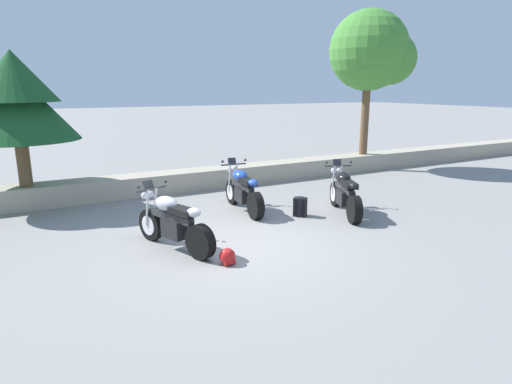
{
  "coord_description": "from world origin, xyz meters",
  "views": [
    {
      "loc": [
        -3.35,
        -6.9,
        2.89
      ],
      "look_at": [
        1.04,
        1.2,
        0.65
      ],
      "focal_mm": 30.25,
      "sensor_mm": 36.0,
      "label": 1
    }
  ],
  "objects_px": {
    "motorcycle_black_far_right": "(345,194)",
    "rider_backpack": "(300,206)",
    "rider_helmet": "(228,257)",
    "pine_tree_far_left": "(15,98)",
    "leafy_tree_mid_left": "(373,53)",
    "motorcycle_blue_centre": "(243,191)",
    "motorcycle_silver_near_left": "(173,223)"
  },
  "relations": [
    {
      "from": "motorcycle_black_far_right",
      "to": "motorcycle_blue_centre",
      "type": "bearing_deg",
      "value": 145.42
    },
    {
      "from": "motorcycle_silver_near_left",
      "to": "pine_tree_far_left",
      "type": "xyz_separation_m",
      "value": [
        -2.28,
        4.35,
        2.17
      ]
    },
    {
      "from": "motorcycle_silver_near_left",
      "to": "leafy_tree_mid_left",
      "type": "distance_m",
      "value": 10.29
    },
    {
      "from": "motorcycle_silver_near_left",
      "to": "motorcycle_blue_centre",
      "type": "bearing_deg",
      "value": 35.97
    },
    {
      "from": "motorcycle_silver_near_left",
      "to": "rider_helmet",
      "type": "distance_m",
      "value": 1.32
    },
    {
      "from": "motorcycle_silver_near_left",
      "to": "leafy_tree_mid_left",
      "type": "height_order",
      "value": "leafy_tree_mid_left"
    },
    {
      "from": "pine_tree_far_left",
      "to": "motorcycle_silver_near_left",
      "type": "bearing_deg",
      "value": -62.36
    },
    {
      "from": "motorcycle_black_far_right",
      "to": "rider_backpack",
      "type": "bearing_deg",
      "value": 162.52
    },
    {
      "from": "motorcycle_blue_centre",
      "to": "motorcycle_black_far_right",
      "type": "height_order",
      "value": "same"
    },
    {
      "from": "motorcycle_blue_centre",
      "to": "motorcycle_black_far_right",
      "type": "xyz_separation_m",
      "value": [
        1.97,
        -1.36,
        0.0
      ]
    },
    {
      "from": "motorcycle_silver_near_left",
      "to": "rider_helmet",
      "type": "height_order",
      "value": "motorcycle_silver_near_left"
    },
    {
      "from": "pine_tree_far_left",
      "to": "leafy_tree_mid_left",
      "type": "bearing_deg",
      "value": -0.09
    },
    {
      "from": "motorcycle_blue_centre",
      "to": "leafy_tree_mid_left",
      "type": "height_order",
      "value": "leafy_tree_mid_left"
    },
    {
      "from": "motorcycle_black_far_right",
      "to": "rider_helmet",
      "type": "xyz_separation_m",
      "value": [
        -3.66,
        -1.42,
        -0.35
      ]
    },
    {
      "from": "motorcycle_blue_centre",
      "to": "leafy_tree_mid_left",
      "type": "distance_m",
      "value": 7.78
    },
    {
      "from": "rider_backpack",
      "to": "pine_tree_far_left",
      "type": "xyz_separation_m",
      "value": [
        -5.48,
        3.76,
        2.41
      ]
    },
    {
      "from": "rider_helmet",
      "to": "leafy_tree_mid_left",
      "type": "height_order",
      "value": "leafy_tree_mid_left"
    },
    {
      "from": "pine_tree_far_left",
      "to": "rider_helmet",
      "type": "bearing_deg",
      "value": -62.69
    },
    {
      "from": "motorcycle_blue_centre",
      "to": "rider_backpack",
      "type": "distance_m",
      "value": 1.42
    },
    {
      "from": "rider_backpack",
      "to": "rider_helmet",
      "type": "relative_size",
      "value": 1.68
    },
    {
      "from": "rider_backpack",
      "to": "rider_helmet",
      "type": "bearing_deg",
      "value": -146.63
    },
    {
      "from": "pine_tree_far_left",
      "to": "leafy_tree_mid_left",
      "type": "distance_m",
      "value": 10.99
    },
    {
      "from": "motorcycle_black_far_right",
      "to": "rider_backpack",
      "type": "xyz_separation_m",
      "value": [
        -1.02,
        0.32,
        -0.24
      ]
    },
    {
      "from": "rider_helmet",
      "to": "pine_tree_far_left",
      "type": "distance_m",
      "value": 6.68
    },
    {
      "from": "motorcycle_black_far_right",
      "to": "leafy_tree_mid_left",
      "type": "distance_m",
      "value": 6.97
    },
    {
      "from": "motorcycle_silver_near_left",
      "to": "leafy_tree_mid_left",
      "type": "xyz_separation_m",
      "value": [
        8.63,
        4.34,
        3.55
      ]
    },
    {
      "from": "motorcycle_black_far_right",
      "to": "pine_tree_far_left",
      "type": "relative_size",
      "value": 0.62
    },
    {
      "from": "motorcycle_black_far_right",
      "to": "pine_tree_far_left",
      "type": "height_order",
      "value": "pine_tree_far_left"
    },
    {
      "from": "motorcycle_silver_near_left",
      "to": "leafy_tree_mid_left",
      "type": "relative_size",
      "value": 0.41
    },
    {
      "from": "rider_backpack",
      "to": "pine_tree_far_left",
      "type": "bearing_deg",
      "value": 145.55
    },
    {
      "from": "rider_helmet",
      "to": "pine_tree_far_left",
      "type": "height_order",
      "value": "pine_tree_far_left"
    },
    {
      "from": "motorcycle_blue_centre",
      "to": "pine_tree_far_left",
      "type": "relative_size",
      "value": 0.65
    }
  ]
}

